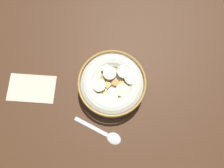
% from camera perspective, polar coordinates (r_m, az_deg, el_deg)
% --- Properties ---
extents(ground_plane, '(1.15, 1.15, 0.02)m').
position_cam_1_polar(ground_plane, '(0.58, -0.00, -0.94)').
color(ground_plane, '#472B19').
extents(cereal_bowl, '(0.18, 0.18, 0.05)m').
position_cam_1_polar(cereal_bowl, '(0.54, -0.01, -0.04)').
color(cereal_bowl, beige).
rests_on(cereal_bowl, ground_plane).
extents(spoon, '(0.12, 0.10, 0.01)m').
position_cam_1_polar(spoon, '(0.55, -1.25, -14.01)').
color(spoon, silver).
rests_on(spoon, ground_plane).
extents(folded_napkin, '(0.15, 0.11, 0.00)m').
position_cam_1_polar(folded_napkin, '(0.61, -21.37, -1.09)').
color(folded_napkin, beige).
rests_on(folded_napkin, ground_plane).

